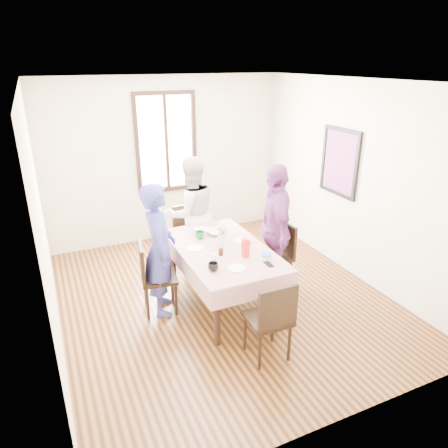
{
  "coord_description": "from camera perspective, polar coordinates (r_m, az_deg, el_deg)",
  "views": [
    {
      "loc": [
        -1.92,
        -4.28,
        2.92
      ],
      "look_at": [
        -0.04,
        -0.15,
        1.1
      ],
      "focal_mm": 33.05,
      "sensor_mm": 36.0,
      "label": 1
    }
  ],
  "objects": [
    {
      "name": "mug_green",
      "position": [
        5.33,
        -3.36,
        -1.51
      ],
      "size": [
        0.13,
        0.13,
        0.09
      ],
      "primitive_type": "imported",
      "rotation": [
        0.0,
        0.0,
        -0.11
      ],
      "color": "#0C7226",
      "rests_on": "tablecloth"
    },
    {
      "name": "chair_near",
      "position": [
        4.35,
        6.05,
        -12.84
      ],
      "size": [
        0.43,
        0.43,
        0.91
      ],
      "primitive_type": "cube",
      "rotation": [
        0.0,
        0.0,
        -0.02
      ],
      "color": "black",
      "rests_on": "ground"
    },
    {
      "name": "butter_tub",
      "position": [
        4.8,
        5.88,
        -4.6
      ],
      "size": [
        0.11,
        0.11,
        0.05
      ],
      "primitive_type": "cylinder",
      "color": "white",
      "rests_on": "tablecloth"
    },
    {
      "name": "chair_left",
      "position": [
        5.11,
        -8.96,
        -7.29
      ],
      "size": [
        0.49,
        0.49,
        0.91
      ],
      "primitive_type": "cube",
      "rotation": [
        0.0,
        0.0,
        -1.74
      ],
      "color": "black",
      "rests_on": "ground"
    },
    {
      "name": "plate_left",
      "position": [
        5.06,
        -4.04,
        -3.36
      ],
      "size": [
        0.2,
        0.2,
        0.01
      ],
      "primitive_type": "cylinder",
      "color": "white",
      "rests_on": "tablecloth"
    },
    {
      "name": "drinking_glass",
      "position": [
        4.72,
        -1.38,
        -4.7
      ],
      "size": [
        0.07,
        0.07,
        0.09
      ],
      "primitive_type": "cylinder",
      "color": "silver",
      "rests_on": "tablecloth"
    },
    {
      "name": "chair_far",
      "position": [
        6.15,
        -4.56,
        -1.84
      ],
      "size": [
        0.44,
        0.44,
        0.91
      ],
      "primitive_type": "cube",
      "rotation": [
        0.0,
        0.0,
        3.19
      ],
      "color": "black",
      "rests_on": "ground"
    },
    {
      "name": "plate_far",
      "position": [
        5.6,
        -3.17,
        -0.75
      ],
      "size": [
        0.2,
        0.2,
        0.01
      ],
      "primitive_type": "cylinder",
      "color": "white",
      "rests_on": "tablecloth"
    },
    {
      "name": "window_pane",
      "position": [
        6.92,
        -8.04,
        11.09
      ],
      "size": [
        0.9,
        0.02,
        1.5
      ],
      "primitive_type": "cube",
      "color": "white",
      "rests_on": "back_wall"
    },
    {
      "name": "smartphone",
      "position": [
        4.7,
        6.19,
        -5.56
      ],
      "size": [
        0.07,
        0.14,
        0.01
      ],
      "primitive_type": "cube",
      "color": "black",
      "rests_on": "tablecloth"
    },
    {
      "name": "flower_vase",
      "position": [
        5.06,
        -0.44,
        -2.38
      ],
      "size": [
        0.08,
        0.08,
        0.16
      ],
      "primitive_type": "cylinder",
      "color": "silver",
      "rests_on": "tablecloth"
    },
    {
      "name": "art_poster",
      "position": [
        6.17,
        15.73,
        8.23
      ],
      "size": [
        0.04,
        0.76,
        0.96
      ],
      "primitive_type": "cube",
      "color": "red",
      "rests_on": "right_wall"
    },
    {
      "name": "mug_flag",
      "position": [
        5.06,
        3.24,
        -2.91
      ],
      "size": [
        0.12,
        0.12,
        0.08
      ],
      "primitive_type": "imported",
      "rotation": [
        0.0,
        0.0,
        0.5
      ],
      "color": "red",
      "rests_on": "tablecloth"
    },
    {
      "name": "serving_bowl",
      "position": [
        5.45,
        -1.19,
        -1.14
      ],
      "size": [
        0.27,
        0.27,
        0.06
      ],
      "primitive_type": "imported",
      "rotation": [
        0.0,
        0.0,
        0.14
      ],
      "color": "white",
      "rests_on": "tablecloth"
    },
    {
      "name": "flower_bunch",
      "position": [
        5.01,
        -0.44,
        -1.03
      ],
      "size": [
        0.09,
        0.09,
        0.1
      ],
      "primitive_type": null,
      "color": "yellow",
      "rests_on": "flower_vase"
    },
    {
      "name": "ground",
      "position": [
        5.53,
        -0.25,
        -10.02
      ],
      "size": [
        4.5,
        4.5,
        0.0
      ],
      "primitive_type": "plane",
      "color": "black",
      "rests_on": "ground"
    },
    {
      "name": "plate_right",
      "position": [
        5.26,
        2.61,
        -2.31
      ],
      "size": [
        0.2,
        0.2,
        0.01
      ],
      "primitive_type": "cylinder",
      "color": "white",
      "rests_on": "tablecloth"
    },
    {
      "name": "chair_right",
      "position": [
        5.57,
        6.86,
        -4.58
      ],
      "size": [
        0.44,
        0.44,
        0.91
      ],
      "primitive_type": "cube",
      "rotation": [
        0.0,
        0.0,
        1.62
      ],
      "color": "black",
      "rests_on": "ground"
    },
    {
      "name": "butter_lid",
      "position": [
        4.79,
        5.9,
        -4.25
      ],
      "size": [
        0.12,
        0.12,
        0.01
      ],
      "primitive_type": "cylinder",
      "color": "blue",
      "rests_on": "butter_tub"
    },
    {
      "name": "person_right",
      "position": [
        5.39,
        6.86,
        -0.7
      ],
      "size": [
        0.74,
        1.1,
        1.73
      ],
      "primitive_type": "imported",
      "rotation": [
        0.0,
        0.0,
        -1.92
      ],
      "color": "#7B397E",
      "rests_on": "ground"
    },
    {
      "name": "dining_table",
      "position": [
        5.24,
        -0.23,
        -7.19
      ],
      "size": [
        0.93,
        1.65,
        0.75
      ],
      "primitive_type": "cube",
      "color": "black",
      "rests_on": "ground"
    },
    {
      "name": "person_left",
      "position": [
        4.95,
        -8.97,
        -3.56
      ],
      "size": [
        0.52,
        0.67,
        1.64
      ],
      "primitive_type": "imported",
      "rotation": [
        0.0,
        0.0,
        1.34
      ],
      "color": "#36398D",
      "rests_on": "ground"
    },
    {
      "name": "window_frame",
      "position": [
        6.91,
        -8.02,
        11.07
      ],
      "size": [
        1.02,
        0.06,
        1.62
      ],
      "primitive_type": "cube",
      "color": "black",
      "rests_on": "back_wall"
    },
    {
      "name": "tablecloth",
      "position": [
        5.07,
        -0.23,
        -3.42
      ],
      "size": [
        1.05,
        1.77,
        0.01
      ],
      "primitive_type": "cube",
      "color": "#5C010A",
      "rests_on": "dining_table"
    },
    {
      "name": "person_far",
      "position": [
        5.99,
        -4.6,
        1.45
      ],
      "size": [
        0.86,
        0.69,
        1.68
      ],
      "primitive_type": "imported",
      "rotation": [
        0.0,
        0.0,
        3.21
      ],
      "color": "beige",
      "rests_on": "ground"
    },
    {
      "name": "mug_black",
      "position": [
        4.53,
        -1.51,
        -5.92
      ],
      "size": [
        0.12,
        0.12,
        0.09
      ],
      "primitive_type": "imported",
      "rotation": [
        0.0,
        0.0,
        -0.04
      ],
      "color": "black",
      "rests_on": "tablecloth"
    },
    {
      "name": "plate_near",
      "position": [
        4.59,
        1.74,
        -6.12
      ],
      "size": [
        0.2,
        0.2,
        0.01
      ],
      "primitive_type": "cylinder",
      "color": "white",
      "rests_on": "tablecloth"
    },
    {
      "name": "jam_jar",
      "position": [
        4.87,
        -0.44,
        -3.89
      ],
      "size": [
        0.06,
        0.06,
        0.08
      ],
      "primitive_type": "cylinder",
      "color": "black",
      "rests_on": "tablecloth"
    },
    {
      "name": "juice_carton",
      "position": [
        4.82,
        3.0,
        -3.3
      ],
      "size": [
        0.07,
        0.07,
        0.22
      ],
      "primitive_type": "cube",
      "color": "red",
      "rests_on": "tablecloth"
    },
    {
      "name": "back_wall",
      "position": [
        6.99,
        -7.93,
        8.69
      ],
      "size": [
        4.0,
        0.0,
        4.0
      ],
      "primitive_type": "plane",
      "rotation": [
        1.57,
        0.0,
        0.0
      ],
      "color": "beige",
      "rests_on": "ground"
    },
    {
      "name": "right_wall",
      "position": [
        6.01,
        17.49,
        5.72
      ],
      "size": [
        0.0,
        4.5,
        4.5
      ],
      "primitive_type": "plane",
      "rotation": [
        1.57,
        0.0,
        -1.57
      ],
      "color": "beige",
      "rests_on": "ground"
    }
  ]
}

